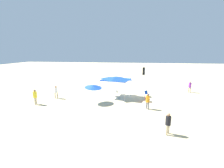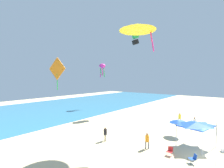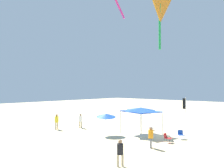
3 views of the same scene
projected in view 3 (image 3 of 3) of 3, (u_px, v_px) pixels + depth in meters
The scene contains 11 objects.
ground at pixel (170, 134), 24.67m from camera, with size 120.00×120.00×0.10m, color beige.
canopy_tent at pixel (141, 110), 24.66m from camera, with size 4.05×3.66×2.80m.
beach_umbrella at pixel (106, 115), 24.18m from camera, with size 2.07×2.06×2.39m.
folding_chair_facing_ocean at pixel (181, 134), 22.31m from camera, with size 0.80×0.81×0.82m.
folding_chair_right_of_tent at pixel (167, 137), 20.84m from camera, with size 0.65×0.56×0.82m.
cooler_box at pixel (151, 128), 26.87m from camera, with size 0.74×0.70×0.40m.
banner_flag at pixel (185, 113), 23.83m from camera, with size 0.36×0.06×3.91m.
person_far_stroller at pixel (57, 120), 27.41m from camera, with size 0.42×0.46×1.78m.
person_near_umbrella at pixel (151, 135), 19.02m from camera, with size 0.41×0.41×1.72m.
person_beachcomber at pixel (80, 120), 28.49m from camera, with size 0.45×0.40×1.69m.
person_watching_sky at pixel (120, 151), 14.52m from camera, with size 0.40×0.40×1.67m.
Camera 3 is at (-12.17, 22.40, 4.92)m, focal length 37.59 mm.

